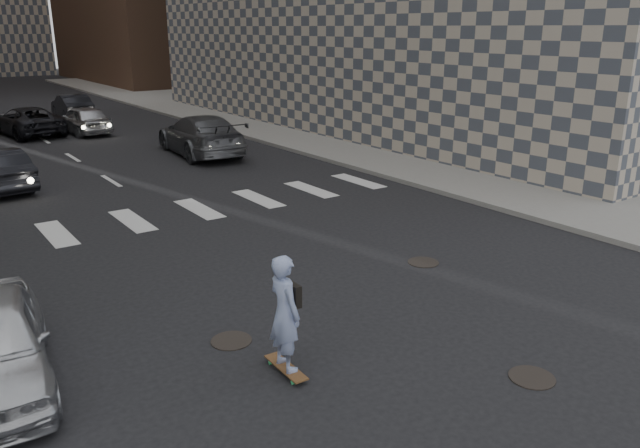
# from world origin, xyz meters

# --- Properties ---
(ground) EXTENTS (160.00, 160.00, 0.00)m
(ground) POSITION_xyz_m (0.00, 0.00, 0.00)
(ground) COLOR black
(ground) RESTS_ON ground
(sidewalk_right) EXTENTS (13.00, 80.00, 0.15)m
(sidewalk_right) POSITION_xyz_m (14.50, 20.00, 0.07)
(sidewalk_right) COLOR gray
(sidewalk_right) RESTS_ON ground
(manhole_a) EXTENTS (0.70, 0.70, 0.02)m
(manhole_a) POSITION_xyz_m (1.20, -2.50, 0.01)
(manhole_a) COLOR black
(manhole_a) RESTS_ON ground
(manhole_b) EXTENTS (0.70, 0.70, 0.02)m
(manhole_b) POSITION_xyz_m (-2.00, 1.20, 0.01)
(manhole_b) COLOR black
(manhole_b) RESTS_ON ground
(manhole_c) EXTENTS (0.70, 0.70, 0.02)m
(manhole_c) POSITION_xyz_m (3.30, 2.00, 0.01)
(manhole_c) COLOR black
(manhole_c) RESTS_ON ground
(skateboarder) EXTENTS (0.49, 0.98, 1.94)m
(skateboarder) POSITION_xyz_m (-1.77, -0.19, 1.02)
(skateboarder) COLOR brown
(skateboarder) RESTS_ON ground
(traffic_car_b) EXTENTS (2.84, 5.89, 1.65)m
(traffic_car_b) POSITION_xyz_m (4.60, 16.55, 0.83)
(traffic_car_b) COLOR #53555A
(traffic_car_b) RESTS_ON ground
(traffic_car_c) EXTENTS (2.99, 5.29, 1.39)m
(traffic_car_c) POSITION_xyz_m (-0.28, 26.00, 0.70)
(traffic_car_c) COLOR black
(traffic_car_c) RESTS_ON ground
(traffic_car_d) EXTENTS (2.09, 4.28, 1.40)m
(traffic_car_d) POSITION_xyz_m (2.11, 24.85, 0.70)
(traffic_car_d) COLOR #B2B4BA
(traffic_car_d) RESTS_ON ground
(traffic_car_e) EXTENTS (1.57, 4.32, 1.42)m
(traffic_car_e) POSITION_xyz_m (3.09, 30.73, 0.71)
(traffic_car_e) COLOR black
(traffic_car_e) RESTS_ON ground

